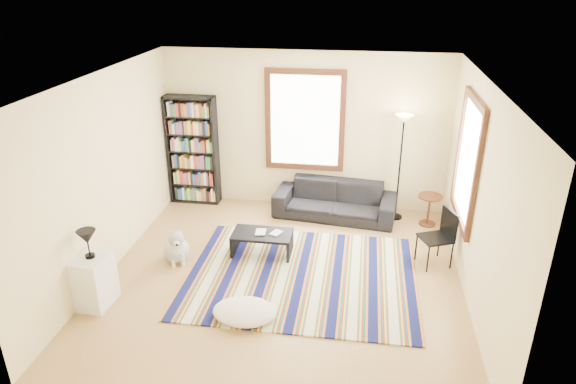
# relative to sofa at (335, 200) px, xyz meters

# --- Properties ---
(floor) EXTENTS (5.00, 5.00, 0.10)m
(floor) POSITION_rel_sofa_xyz_m (-0.60, -2.05, -0.36)
(floor) COLOR #A2754A
(floor) RESTS_ON ground
(ceiling) EXTENTS (5.00, 5.00, 0.10)m
(ceiling) POSITION_rel_sofa_xyz_m (-0.60, -2.05, 2.54)
(ceiling) COLOR white
(ceiling) RESTS_ON floor
(wall_back) EXTENTS (5.00, 0.10, 2.80)m
(wall_back) POSITION_rel_sofa_xyz_m (-0.60, 0.50, 1.09)
(wall_back) COLOR beige
(wall_back) RESTS_ON floor
(wall_front) EXTENTS (5.00, 0.10, 2.80)m
(wall_front) POSITION_rel_sofa_xyz_m (-0.60, -4.60, 1.09)
(wall_front) COLOR beige
(wall_front) RESTS_ON floor
(wall_left) EXTENTS (0.10, 5.00, 2.80)m
(wall_left) POSITION_rel_sofa_xyz_m (-3.15, -2.05, 1.09)
(wall_left) COLOR beige
(wall_left) RESTS_ON floor
(wall_right) EXTENTS (0.10, 5.00, 2.80)m
(wall_right) POSITION_rel_sofa_xyz_m (1.95, -2.05, 1.09)
(wall_right) COLOR beige
(wall_right) RESTS_ON floor
(window_back) EXTENTS (1.20, 0.06, 1.60)m
(window_back) POSITION_rel_sofa_xyz_m (-0.60, 0.42, 1.29)
(window_back) COLOR white
(window_back) RESTS_ON wall_back
(window_right) EXTENTS (0.06, 1.20, 1.60)m
(window_right) POSITION_rel_sofa_xyz_m (1.87, -1.25, 1.29)
(window_right) COLOR white
(window_right) RESTS_ON wall_right
(rug) EXTENTS (3.25, 2.60, 0.02)m
(rug) POSITION_rel_sofa_xyz_m (-0.34, -2.01, -0.30)
(rug) COLOR #0D1142
(rug) RESTS_ON floor
(sofa) EXTENTS (2.18, 1.06, 0.61)m
(sofa) POSITION_rel_sofa_xyz_m (0.00, 0.00, 0.00)
(sofa) COLOR black
(sofa) RESTS_ON floor
(bookshelf) EXTENTS (0.90, 0.30, 2.00)m
(bookshelf) POSITION_rel_sofa_xyz_m (-2.62, 0.27, 0.69)
(bookshelf) COLOR black
(bookshelf) RESTS_ON floor
(coffee_table) EXTENTS (0.98, 0.68, 0.36)m
(coffee_table) POSITION_rel_sofa_xyz_m (-1.01, -1.47, -0.13)
(coffee_table) COLOR black
(coffee_table) RESTS_ON floor
(book_a) EXTENTS (0.22, 0.17, 0.02)m
(book_a) POSITION_rel_sofa_xyz_m (-1.11, -1.47, 0.06)
(book_a) COLOR beige
(book_a) RESTS_ON coffee_table
(book_b) EXTENTS (0.21, 0.23, 0.01)m
(book_b) POSITION_rel_sofa_xyz_m (-0.86, -1.42, 0.06)
(book_b) COLOR beige
(book_b) RESTS_ON coffee_table
(floor_cushion) EXTENTS (0.98, 0.87, 0.20)m
(floor_cushion) POSITION_rel_sofa_xyz_m (-0.92, -3.07, -0.20)
(floor_cushion) COLOR white
(floor_cushion) RESTS_ON floor
(floor_lamp) EXTENTS (0.32, 0.32, 1.86)m
(floor_lamp) POSITION_rel_sofa_xyz_m (1.07, 0.10, 0.62)
(floor_lamp) COLOR black
(floor_lamp) RESTS_ON floor
(side_table) EXTENTS (0.40, 0.40, 0.54)m
(side_table) POSITION_rel_sofa_xyz_m (1.60, -0.09, -0.04)
(side_table) COLOR #472811
(side_table) RESTS_ON floor
(folding_chair) EXTENTS (0.54, 0.53, 0.86)m
(folding_chair) POSITION_rel_sofa_xyz_m (1.55, -1.38, 0.12)
(folding_chair) COLOR black
(folding_chair) RESTS_ON floor
(white_cabinet) EXTENTS (0.41, 0.53, 0.70)m
(white_cabinet) POSITION_rel_sofa_xyz_m (-2.90, -3.05, 0.04)
(white_cabinet) COLOR white
(white_cabinet) RESTS_ON floor
(table_lamp) EXTENTS (0.31, 0.31, 0.38)m
(table_lamp) POSITION_rel_sofa_xyz_m (-2.90, -3.05, 0.58)
(table_lamp) COLOR black
(table_lamp) RESTS_ON white_cabinet
(dog) EXTENTS (0.63, 0.71, 0.59)m
(dog) POSITION_rel_sofa_xyz_m (-2.24, -1.86, -0.01)
(dog) COLOR silver
(dog) RESTS_ON floor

